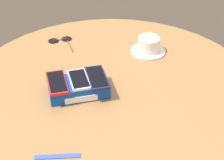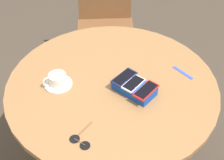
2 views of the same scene
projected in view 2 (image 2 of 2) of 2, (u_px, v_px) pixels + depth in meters
round_table at (112, 96)px, 1.68m from camera, size 1.10×1.10×0.73m
phone_box at (134, 88)px, 1.55m from camera, size 0.21×0.12×0.05m
phone_red at (146, 90)px, 1.49m from camera, size 0.07×0.14×0.01m
phone_white at (133, 84)px, 1.53m from camera, size 0.07×0.13×0.01m
phone_navy at (124, 77)px, 1.56m from camera, size 0.07×0.14×0.01m
saucer at (58, 84)px, 1.60m from camera, size 0.14×0.14×0.01m
coffee_cup at (57, 79)px, 1.58m from camera, size 0.09×0.12×0.06m
lanyard_strap at (183, 73)px, 1.67m from camera, size 0.13×0.03×0.00m
sunglasses at (80, 141)px, 1.34m from camera, size 0.10×0.14×0.01m
chair_far_side at (106, 24)px, 2.51m from camera, size 0.64×0.64×0.93m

